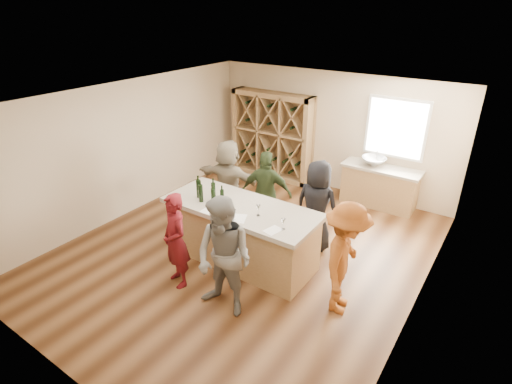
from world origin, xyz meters
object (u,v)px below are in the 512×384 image
Objects in this scene: wine_bottle_a at (199,189)px; person_far_right at (317,206)px; wine_bottle_c at (213,191)px; wine_bottle_d at (213,196)px; person_far_mid at (266,193)px; sink at (374,161)px; wine_bottle_b at (201,193)px; wine_rack at (272,136)px; wine_bottle_e at (222,197)px; person_far_left at (229,181)px; person_server at (345,259)px; person_near_right at (224,258)px; person_near_left at (176,241)px; tasting_counter_base at (241,235)px.

person_far_right is (1.69, 1.26, -0.38)m from wine_bottle_a.
wine_bottle_c is at bearing 39.83° from person_far_right.
person_far_mid is at bearing 77.95° from wine_bottle_d.
wine_bottle_b is (-1.75, -3.72, 0.22)m from sink.
wine_rack is 1.30× the size of person_far_mid.
wine_bottle_e is (0.14, 0.07, -0.01)m from wine_bottle_d.
person_server is at bearing 150.78° from person_far_left.
person_far_right is at bearing -94.96° from sink.
wine_bottle_e is at bearing -110.93° from sink.
wine_bottle_e is (0.51, 0.02, -0.03)m from wine_bottle_a.
wine_bottle_b is 1.57m from person_near_right.
wine_bottle_d is 1.43m from person_near_right.
person_far_right reaches higher than person_near_left.
wine_bottle_d is 1.89m from person_far_right.
wine_bottle_d is at bearing -155.28° from wine_bottle_e.
person_near_left is 0.92× the size of person_far_left.
wine_bottle_d reaches higher than tasting_counter_base.
wine_bottle_e is at bearing -154.74° from tasting_counter_base.
wine_bottle_c is 1.14× the size of wine_bottle_e.
person_near_left is (0.08, -1.05, -0.43)m from wine_bottle_c.
wine_bottle_b is at bearing 101.76° from person_far_left.
person_far_right is (0.31, 2.29, -0.06)m from person_near_right.
person_near_right is at bearing -36.87° from wine_bottle_a.
person_far_right is at bearing 80.40° from person_near_left.
tasting_counter_base is at bearing 74.43° from person_server.
wine_bottle_c is (0.12, 0.19, -0.00)m from wine_bottle_b.
person_server is at bearing -2.69° from wine_bottle_c.
person_far_left is at bearing 135.51° from tasting_counter_base.
wine_bottle_b reaches higher than sink.
sink is 0.34× the size of person_near_left.
person_near_left is (-0.46, -1.11, 0.30)m from tasting_counter_base.
wine_bottle_d is (0.23, 0.05, -0.02)m from wine_bottle_b.
wine_bottle_a is 0.21× the size of person_near_left.
wine_bottle_d is at bearing 109.70° from person_near_left.
person_far_left is (-1.68, 2.27, -0.06)m from person_near_right.
wine_bottle_b is 1.15× the size of wine_bottle_e.
wine_bottle_c is 0.19× the size of person_near_left.
person_far_right is at bearing 46.71° from wine_bottle_e.
wine_bottle_e is at bearing 117.12° from person_far_left.
person_near_right reaches higher than wine_bottle_d.
wine_bottle_b is 0.20× the size of person_near_left.
wine_bottle_a reaches higher than wine_bottle_e.
wine_bottle_c reaches higher than sink.
wine_rack is 4.80m from person_near_left.
wine_bottle_a is 1.33m from person_far_left.
wine_bottle_d is at bearing 111.01° from person_far_left.
person_far_left reaches higher than person_far_mid.
wine_bottle_b is 0.17× the size of person_near_right.
sink is 0.29× the size of person_near_right.
wine_rack is 7.03× the size of wine_bottle_b.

